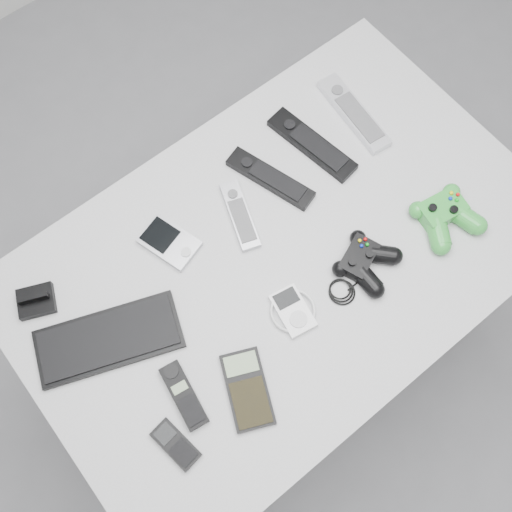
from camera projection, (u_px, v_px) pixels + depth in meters
floor at (279, 317)px, 2.07m from camera, size 3.50×3.50×0.00m
desk at (281, 266)px, 1.37m from camera, size 1.17×0.75×0.79m
pda_keyboard at (109, 339)px, 1.23m from camera, size 0.32×0.22×0.02m
dock_bracket at (35, 300)px, 1.25m from camera, size 0.10×0.09×0.04m
pda at (169, 242)px, 1.31m from camera, size 0.11×0.14×0.02m
remote_silver_a at (240, 215)px, 1.33m from camera, size 0.10×0.18×0.02m
remote_black_a at (270, 178)px, 1.37m from camera, size 0.11×0.22×0.02m
remote_black_b at (312, 144)px, 1.40m from camera, size 0.09×0.24×0.02m
remote_silver_b at (354, 113)px, 1.43m from camera, size 0.08×0.24×0.02m
mobile_phone at (176, 444)px, 1.16m from camera, size 0.06×0.11×0.02m
cordless_handset at (184, 395)px, 1.19m from camera, size 0.06×0.14×0.02m
calculator at (247, 389)px, 1.20m from camera, size 0.14×0.18×0.02m
mp3_player at (293, 311)px, 1.25m from camera, size 0.11×0.12×0.02m
controller_black at (364, 261)px, 1.28m from camera, size 0.25×0.20×0.04m
controller_green at (446, 214)px, 1.32m from camera, size 0.16×0.17×0.05m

